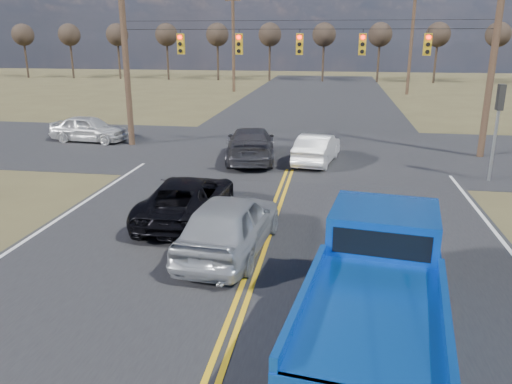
# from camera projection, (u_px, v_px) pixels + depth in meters

# --- Properties ---
(ground) EXTENTS (160.00, 160.00, 0.00)m
(ground) POSITION_uv_depth(u_px,v_px,m) (217.00, 368.00, 8.88)
(ground) COLOR brown
(ground) RESTS_ON ground
(road_main) EXTENTS (14.00, 120.00, 0.02)m
(road_main) POSITION_uv_depth(u_px,v_px,m) (280.00, 198.00, 18.31)
(road_main) COLOR #28282B
(road_main) RESTS_ON ground
(road_cross) EXTENTS (120.00, 12.00, 0.02)m
(road_cross) POSITION_uv_depth(u_px,v_px,m) (297.00, 151.00, 25.85)
(road_cross) COLOR #28282B
(road_cross) RESTS_ON ground
(signal_gantry) EXTENTS (19.60, 4.83, 10.00)m
(signal_gantry) POSITION_uv_depth(u_px,v_px,m) (310.00, 49.00, 24.07)
(signal_gantry) COLOR #473323
(signal_gantry) RESTS_ON ground
(utility_poles) EXTENTS (19.60, 58.32, 10.00)m
(utility_poles) POSITION_uv_depth(u_px,v_px,m) (298.00, 46.00, 23.35)
(utility_poles) COLOR #473323
(utility_poles) RESTS_ON ground
(treeline) EXTENTS (87.00, 117.80, 7.40)m
(treeline) POSITION_uv_depth(u_px,v_px,m) (310.00, 36.00, 32.60)
(treeline) COLOR #33261C
(treeline) RESTS_ON ground
(pickup_truck) EXTENTS (3.18, 6.52, 2.35)m
(pickup_truck) POSITION_uv_depth(u_px,v_px,m) (376.00, 295.00, 9.11)
(pickup_truck) COLOR black
(pickup_truck) RESTS_ON ground
(silver_suv) EXTENTS (2.39, 5.01, 1.65)m
(silver_suv) POSITION_uv_depth(u_px,v_px,m) (230.00, 224.00, 13.46)
(silver_suv) COLOR #A5A9AD
(silver_suv) RESTS_ON ground
(black_suv) EXTENTS (2.54, 5.20, 1.42)m
(black_suv) POSITION_uv_depth(u_px,v_px,m) (187.00, 198.00, 15.92)
(black_suv) COLOR black
(black_suv) RESTS_ON ground
(white_car_queue) EXTENTS (2.14, 4.38, 1.38)m
(white_car_queue) POSITION_uv_depth(u_px,v_px,m) (317.00, 148.00, 23.12)
(white_car_queue) COLOR white
(white_car_queue) RESTS_ON ground
(dgrey_car_queue) EXTENTS (2.96, 5.71, 1.58)m
(dgrey_car_queue) POSITION_uv_depth(u_px,v_px,m) (251.00, 144.00, 23.56)
(dgrey_car_queue) COLOR #36353B
(dgrey_car_queue) RESTS_ON ground
(cross_car_west) EXTENTS (2.12, 4.45, 1.47)m
(cross_car_west) POSITION_uv_depth(u_px,v_px,m) (89.00, 129.00, 27.86)
(cross_car_west) COLOR silver
(cross_car_west) RESTS_ON ground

